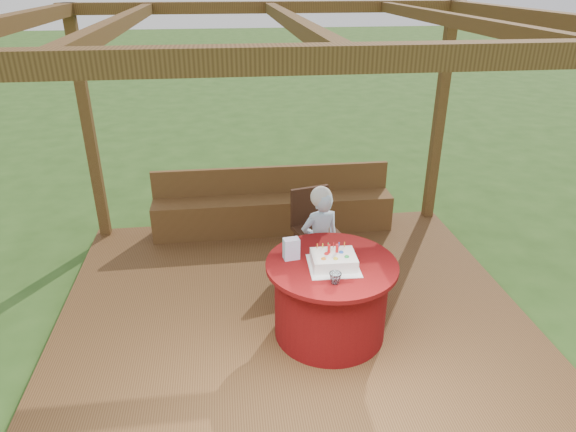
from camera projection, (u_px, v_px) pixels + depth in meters
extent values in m
plane|color=#2A4E1A|center=(291.00, 316.00, 5.15)|extent=(60.00, 60.00, 0.00)
cube|color=brown|center=(291.00, 311.00, 5.13)|extent=(4.50, 4.00, 0.12)
cube|color=brown|center=(89.00, 134.00, 5.98)|extent=(0.12, 0.12, 2.60)
cube|color=brown|center=(439.00, 122.00, 6.47)|extent=(0.12, 0.12, 2.60)
cube|color=brown|center=(349.00, 58.00, 2.28)|extent=(4.50, 0.14, 0.12)
cube|color=brown|center=(269.00, 7.00, 5.65)|extent=(4.50, 0.14, 0.12)
cube|color=brown|center=(1.00, 25.00, 3.72)|extent=(0.14, 4.00, 0.12)
cube|color=brown|center=(549.00, 19.00, 4.21)|extent=(0.14, 4.00, 0.12)
cube|color=brown|center=(119.00, 24.00, 3.81)|extent=(0.10, 3.70, 0.10)
cube|color=brown|center=(292.00, 22.00, 3.96)|extent=(0.10, 3.70, 0.10)
cube|color=brown|center=(453.00, 20.00, 4.11)|extent=(0.10, 3.70, 0.10)
cube|color=brown|center=(274.00, 214.00, 6.53)|extent=(3.00, 0.42, 0.45)
cube|color=brown|center=(272.00, 180.00, 6.52)|extent=(3.00, 0.06, 0.35)
cylinder|color=maroon|center=(330.00, 300.00, 4.59)|extent=(1.00, 1.00, 0.70)
cylinder|color=maroon|center=(332.00, 265.00, 4.43)|extent=(1.15, 1.15, 0.04)
cube|color=#3B2012|center=(316.00, 232.00, 5.61)|extent=(0.53, 0.53, 0.05)
cylinder|color=#3B2012|center=(307.00, 259.00, 5.50)|extent=(0.04, 0.04, 0.44)
cylinder|color=#3B2012|center=(337.00, 254.00, 5.62)|extent=(0.04, 0.04, 0.44)
cylinder|color=#3B2012|center=(295.00, 245.00, 5.80)|extent=(0.04, 0.04, 0.44)
cylinder|color=#3B2012|center=(324.00, 240.00, 5.91)|extent=(0.04, 0.04, 0.44)
cube|color=#3B2012|center=(309.00, 206.00, 5.69)|extent=(0.44, 0.14, 0.45)
imported|color=#ABD9FD|center=(320.00, 242.00, 5.16)|extent=(0.46, 0.35, 1.11)
sphere|color=white|center=(321.00, 197.00, 4.94)|extent=(0.21, 0.21, 0.21)
cube|color=white|center=(333.00, 266.00, 4.37)|extent=(0.44, 0.44, 0.01)
cube|color=white|center=(334.00, 260.00, 4.35)|extent=(0.38, 0.31, 0.11)
cylinder|color=red|center=(329.00, 249.00, 4.34)|extent=(0.03, 0.03, 0.08)
cylinder|color=red|center=(337.00, 248.00, 4.35)|extent=(0.03, 0.03, 0.08)
sphere|color=orange|center=(324.00, 258.00, 4.26)|extent=(0.04, 0.04, 0.04)
sphere|color=yellow|center=(336.00, 258.00, 4.26)|extent=(0.04, 0.04, 0.04)
sphere|color=green|center=(347.00, 256.00, 4.29)|extent=(0.04, 0.04, 0.04)
sphere|color=red|center=(326.00, 253.00, 4.33)|extent=(0.04, 0.04, 0.04)
sphere|color=blue|center=(341.00, 251.00, 4.36)|extent=(0.04, 0.04, 0.04)
cube|color=#E695D0|center=(291.00, 249.00, 4.45)|extent=(0.15, 0.11, 0.19)
imported|color=white|center=(335.00, 278.00, 4.11)|extent=(0.12, 0.12, 0.09)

